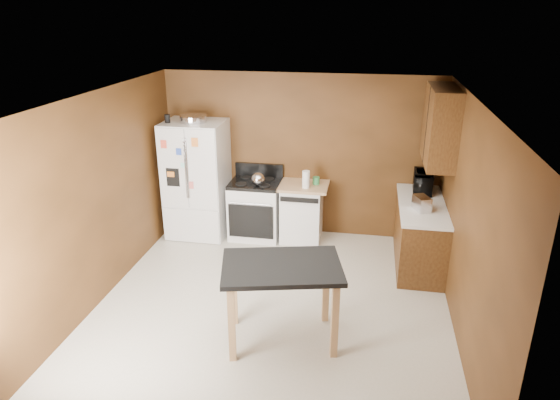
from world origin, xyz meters
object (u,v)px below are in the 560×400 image
(green_canister, at_px, (316,181))
(dishwasher, at_px, (302,211))
(pen_cup, at_px, (167,119))
(toaster, at_px, (422,203))
(kettle, at_px, (258,179))
(island, at_px, (282,277))
(refrigerator, at_px, (197,179))
(gas_range, at_px, (256,208))
(microwave, at_px, (423,183))
(paper_towel, at_px, (306,179))
(roasting_pan, at_px, (193,119))

(green_canister, bearing_deg, dishwasher, -164.86)
(pen_cup, height_order, toaster, pen_cup)
(kettle, bearing_deg, island, -71.71)
(refrigerator, height_order, gas_range, refrigerator)
(microwave, xyz_separation_m, island, (-1.61, -2.54, -0.26))
(refrigerator, distance_m, island, 3.03)
(paper_towel, relative_size, green_canister, 2.28)
(roasting_pan, xyz_separation_m, green_canister, (1.82, 0.15, -0.90))
(refrigerator, bearing_deg, pen_cup, -160.98)
(kettle, xyz_separation_m, island, (0.78, -2.36, -0.23))
(paper_towel, height_order, green_canister, paper_towel)
(roasting_pan, bearing_deg, dishwasher, 3.36)
(gas_range, xyz_separation_m, dishwasher, (0.72, 0.02, -0.01))
(pen_cup, height_order, paper_towel, pen_cup)
(roasting_pan, relative_size, refrigerator, 0.22)
(pen_cup, relative_size, dishwasher, 0.14)
(pen_cup, distance_m, refrigerator, 1.03)
(pen_cup, height_order, microwave, pen_cup)
(island, bearing_deg, green_canister, 88.67)
(refrigerator, xyz_separation_m, island, (1.77, -2.46, -0.13))
(pen_cup, bearing_deg, gas_range, 8.17)
(roasting_pan, bearing_deg, green_canister, 4.70)
(dishwasher, height_order, island, island)
(toaster, height_order, microwave, microwave)
(roasting_pan, bearing_deg, island, -54.26)
(gas_range, bearing_deg, microwave, 0.40)
(green_canister, height_order, toaster, toaster)
(roasting_pan, relative_size, paper_towel, 1.54)
(island, bearing_deg, microwave, 57.67)
(dishwasher, bearing_deg, green_canister, 15.14)
(kettle, bearing_deg, dishwasher, 16.37)
(green_canister, relative_size, gas_range, 0.10)
(kettle, xyz_separation_m, gas_range, (-0.08, 0.16, -0.54))
(dishwasher, bearing_deg, roasting_pan, -176.64)
(roasting_pan, bearing_deg, kettle, -5.34)
(gas_range, distance_m, dishwasher, 0.72)
(refrigerator, relative_size, gas_range, 1.64)
(paper_towel, bearing_deg, roasting_pan, 179.02)
(green_canister, bearing_deg, kettle, -163.93)
(green_canister, distance_m, microwave, 1.55)
(gas_range, bearing_deg, paper_towel, -7.19)
(green_canister, bearing_deg, pen_cup, -173.21)
(roasting_pan, distance_m, toaster, 3.47)
(green_canister, height_order, gas_range, gas_range)
(green_canister, relative_size, toaster, 0.44)
(pen_cup, bearing_deg, paper_towel, 2.26)
(paper_towel, bearing_deg, pen_cup, -177.74)
(refrigerator, height_order, island, refrigerator)
(roasting_pan, xyz_separation_m, pen_cup, (-0.36, -0.11, 0.01))
(roasting_pan, distance_m, paper_towel, 1.89)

